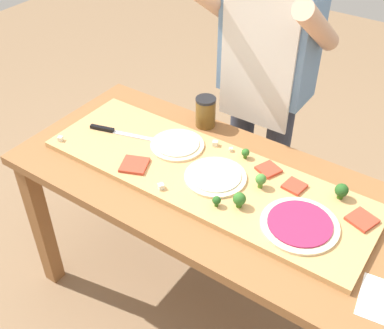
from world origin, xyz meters
TOP-DOWN VIEW (x-y plane):
  - ground_plane at (0.00, 0.00)m, footprint 8.00×8.00m
  - prep_table at (0.00, 0.00)m, footprint 1.63×0.74m
  - cutting_board at (-0.05, -0.00)m, footprint 1.33×0.43m
  - chefs_knife at (-0.52, 0.00)m, footprint 0.31×0.11m
  - pizza_whole_beet_magenta at (0.38, -0.06)m, footprint 0.27×0.27m
  - pizza_whole_white_garlic at (0.01, -0.01)m, footprint 0.24×0.24m
  - pizza_whole_cheese_artichoke at (-0.23, 0.08)m, footprint 0.22×0.22m
  - pizza_slice_far_right at (0.54, 0.09)m, footprint 0.11×0.11m
  - pizza_slice_near_left at (0.28, 0.12)m, footprint 0.08×0.08m
  - pizza_slice_far_left at (-0.30, -0.12)m, footprint 0.13×0.13m
  - pizza_slice_near_right at (0.15, 0.15)m, footprint 0.10×0.10m
  - broccoli_floret_back_right at (0.44, 0.16)m, footprint 0.05×0.05m
  - broccoli_floret_front_mid at (0.17, 0.04)m, footprint 0.04×0.04m
  - broccoli_floret_center_left at (0.04, 0.17)m, footprint 0.03×0.03m
  - broccoli_floret_back_mid at (0.16, -0.09)m, footprint 0.05×0.05m
  - broccoli_floret_center_right at (0.09, -0.13)m, footprint 0.03×0.03m
  - cheese_crumble_a at (-0.03, 0.17)m, footprint 0.02×0.02m
  - cheese_crumble_b at (-0.13, -0.17)m, footprint 0.03×0.03m
  - cheese_crumble_c at (-0.11, 0.17)m, footprint 0.03×0.03m
  - cheese_crumble_d at (-0.66, -0.17)m, footprint 0.02×0.02m
  - sauce_jar at (-0.24, 0.30)m, footprint 0.09×0.09m
  - recipe_note at (0.70, -0.18)m, footprint 0.15×0.18m
  - cook_center at (-0.09, 0.55)m, footprint 0.54×0.39m

SIDE VIEW (x-z plane):
  - ground_plane at x=0.00m, z-range 0.00..0.00m
  - prep_table at x=0.00m, z-range 0.29..1.09m
  - recipe_note at x=0.70m, z-range 0.80..0.80m
  - cutting_board at x=-0.05m, z-range 0.80..0.82m
  - chefs_knife at x=-0.52m, z-range 0.82..0.84m
  - pizza_slice_far_right at x=0.54m, z-range 0.82..0.84m
  - pizza_slice_near_left at x=0.28m, z-range 0.82..0.84m
  - pizza_slice_far_left at x=-0.30m, z-range 0.82..0.84m
  - pizza_slice_near_right at x=0.15m, z-range 0.82..0.84m
  - cheese_crumble_a at x=-0.03m, z-range 0.82..0.84m
  - pizza_whole_white_garlic at x=0.01m, z-range 0.82..0.84m
  - pizza_whole_cheese_artichoke at x=-0.23m, z-range 0.82..0.84m
  - pizza_whole_beet_magenta at x=0.38m, z-range 0.82..0.84m
  - cheese_crumble_d at x=-0.66m, z-range 0.82..0.84m
  - cheese_crumble_b at x=-0.13m, z-range 0.82..0.84m
  - cheese_crumble_c at x=-0.11m, z-range 0.82..0.85m
  - broccoli_floret_center_right at x=0.09m, z-range 0.83..0.87m
  - broccoli_floret_center_left at x=0.04m, z-range 0.83..0.87m
  - broccoli_floret_back_mid at x=0.16m, z-range 0.83..0.89m
  - broccoli_floret_back_right at x=0.44m, z-range 0.83..0.89m
  - broccoli_floret_front_mid at x=0.17m, z-range 0.83..0.89m
  - sauce_jar at x=-0.24m, z-range 0.80..0.94m
  - cook_center at x=-0.09m, z-range 0.16..1.83m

